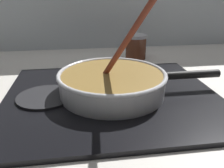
{
  "coord_description": "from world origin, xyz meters",
  "views": [
    {
      "loc": [
        0.04,
        -0.35,
        0.28
      ],
      "look_at": [
        0.12,
        0.22,
        0.04
      ],
      "focal_mm": 37.77,
      "sensor_mm": 36.0,
      "label": 1
    }
  ],
  "objects": [
    {
      "name": "burner_ring",
      "position": [
        0.12,
        0.22,
        0.02
      ],
      "size": [
        0.19,
        0.19,
        0.01
      ],
      "primitive_type": "torus",
      "color": "#592D0C",
      "rests_on": "hob_plate"
    },
    {
      "name": "hob_plate",
      "position": [
        0.12,
        0.22,
        0.01
      ],
      "size": [
        0.56,
        0.48,
        0.01
      ],
      "primitive_type": "cube",
      "color": "black",
      "rests_on": "ground"
    },
    {
      "name": "ground",
      "position": [
        0.0,
        0.0,
        -0.02
      ],
      "size": [
        2.4,
        1.6,
        0.04
      ],
      "primitive_type": "cube",
      "color": "beige"
    },
    {
      "name": "cooking_pan",
      "position": [
        0.12,
        0.22,
        0.05
      ],
      "size": [
        0.44,
        0.28,
        0.28
      ],
      "color": "silver",
      "rests_on": "hob_plate"
    },
    {
      "name": "condiment_jar",
      "position": [
        0.27,
        0.58,
        0.05
      ],
      "size": [
        0.09,
        0.09,
        0.1
      ],
      "color": "brown",
      "rests_on": "ground"
    },
    {
      "name": "spare_burner",
      "position": [
        -0.05,
        0.22,
        0.01
      ],
      "size": [
        0.14,
        0.14,
        0.01
      ],
      "primitive_type": "cylinder",
      "color": "#262628",
      "rests_on": "hob_plate"
    }
  ]
}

